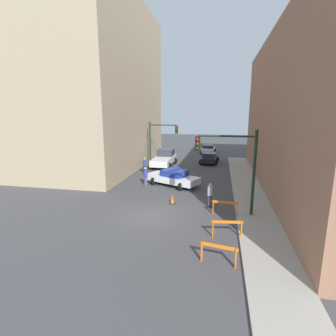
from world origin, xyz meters
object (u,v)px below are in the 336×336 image
barrier_back (225,206)px  traffic_cone (172,199)px  traffic_light_near (234,160)px  white_truck (164,158)px  barrier_mid (227,226)px  pedestrian_crossing (146,176)px  parked_car_near (209,158)px  barrier_front (219,251)px  police_car (173,177)px  traffic_light_far (159,137)px  pedestrian_corner (145,166)px  parked_car_mid (208,149)px  pedestrian_sidewalk (210,195)px

barrier_back → traffic_cone: bearing=158.8°
traffic_light_near → white_truck: (-7.32, 13.92, -2.62)m
barrier_mid → traffic_light_near: bearing=83.4°
white_truck → pedestrian_crossing: (0.20, -8.60, -0.04)m
parked_car_near → barrier_mid: bearing=-81.3°
traffic_light_near → barrier_back: (-0.42, -0.10, -2.91)m
traffic_cone → traffic_light_near: bearing=-17.9°
traffic_light_near → barrier_front: 6.44m
police_car → parked_car_near: police_car is taller
traffic_light_far → parked_car_near: size_ratio=1.18×
pedestrian_corner → parked_car_near: bearing=81.6°
barrier_mid → pedestrian_crossing: bearing=128.8°
parked_car_mid → pedestrian_corner: size_ratio=2.60×
parked_car_near → barrier_front: bearing=-82.9°
white_truck → pedestrian_crossing: bearing=-88.0°
traffic_light_near → barrier_mid: (-0.36, -3.09, -2.91)m
traffic_light_far → pedestrian_crossing: 9.33m
barrier_back → traffic_light_near: bearing=12.7°
police_car → pedestrian_corner: bearing=70.0°
traffic_light_near → parked_car_near: 17.23m
traffic_light_far → pedestrian_corner: (-0.44, -4.61, -2.54)m
white_truck → parked_car_mid: white_truck is taller
pedestrian_crossing → pedestrian_sidewalk: size_ratio=1.00×
barrier_front → white_truck: bearing=108.5°
parked_car_mid → barrier_back: parked_car_mid is taller
traffic_light_near → white_truck: 15.94m
traffic_light_far → parked_car_mid: bearing=63.3°
parked_car_near → pedestrian_corner: (-6.30, -7.21, 0.19)m
barrier_front → barrier_back: 5.60m
pedestrian_crossing → barrier_mid: size_ratio=1.04×
traffic_light_near → parked_car_mid: traffic_light_near is taller
white_truck → traffic_cone: 13.06m
traffic_light_near → pedestrian_crossing: 9.28m
pedestrian_corner → traffic_cone: (4.46, -8.35, -0.54)m
pedestrian_corner → barrier_front: (7.73, -15.34, -0.24)m
traffic_light_near → traffic_light_far: size_ratio=1.00×
police_car → parked_car_near: 11.27m
barrier_mid → traffic_cone: size_ratio=2.42×
pedestrian_sidewalk → traffic_cone: (-2.60, 0.12, -0.54)m
barrier_back → police_car: bearing=126.2°
police_car → parked_car_near: size_ratio=1.14×
white_truck → barrier_back: bearing=-63.1°
traffic_light_near → police_car: size_ratio=1.03×
police_car → parked_car_near: (2.63, 10.96, -0.05)m
pedestrian_corner → pedestrian_crossing: bearing=-39.8°
pedestrian_corner → barrier_mid: bearing=-24.7°
pedestrian_crossing → barrier_mid: 10.80m
pedestrian_crossing → barrier_front: bearing=22.4°
parked_car_mid → police_car: bearing=-95.6°
traffic_light_far → barrier_mid: traffic_light_far is taller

